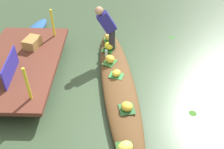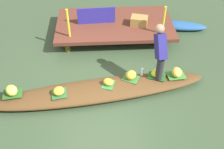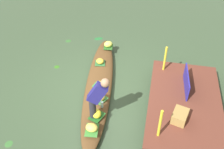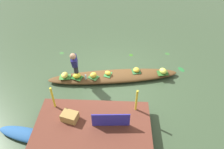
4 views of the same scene
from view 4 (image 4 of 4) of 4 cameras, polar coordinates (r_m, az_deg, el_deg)
canal_water at (r=7.75m, az=0.43°, el=-1.19°), size 40.00×40.00×0.00m
dock_platform at (r=5.96m, az=-5.26°, el=-13.81°), size 3.20×1.80×0.39m
vendor_boat at (r=7.67m, az=0.44°, el=-0.51°), size 4.82×1.38×0.25m
moored_boat at (r=6.46m, az=-21.69°, el=-15.25°), size 1.92×0.81×0.21m
leaf_mat_0 at (r=7.63m, az=-12.75°, el=-0.67°), size 0.43×0.33×0.01m
banana_bunch_0 at (r=7.58m, az=-12.85°, el=-0.16°), size 0.25×0.30×0.18m
leaf_mat_1 at (r=7.74m, az=6.65°, el=0.85°), size 0.37×0.36×0.01m
banana_bunch_1 at (r=7.69m, az=6.69°, el=1.28°), size 0.32×0.32×0.15m
leaf_mat_2 at (r=7.53m, az=-9.55°, el=-0.81°), size 0.46×0.40×0.01m
banana_bunch_2 at (r=7.48m, az=-9.62°, el=-0.31°), size 0.33×0.29×0.17m
leaf_mat_3 at (r=7.47m, az=-5.09°, el=-0.71°), size 0.43×0.41×0.01m
banana_bunch_3 at (r=7.41m, az=-5.14°, el=-0.16°), size 0.32×0.33×0.19m
leaf_mat_4 at (r=7.55m, az=-1.13°, el=0.01°), size 0.32×0.37×0.01m
banana_bunch_4 at (r=7.51m, az=-1.13°, el=0.41°), size 0.28×0.26×0.14m
leaf_mat_5 at (r=7.84m, az=13.72°, el=0.40°), size 0.42×0.34×0.01m
banana_bunch_5 at (r=7.77m, az=13.83°, el=0.95°), size 0.35×0.36×0.20m
vendor_person at (r=7.08m, az=-10.23°, el=3.11°), size 0.25×0.54×1.19m
water_bottle at (r=7.38m, az=-7.21°, el=-0.66°), size 0.07×0.07×0.18m
market_banner at (r=5.69m, az=-0.33°, el=-12.38°), size 1.02×0.09×0.46m
railing_post_west at (r=5.98m, az=6.72°, el=-7.06°), size 0.06×0.06×0.76m
railing_post_east at (r=6.25m, az=-15.91°, el=-6.11°), size 0.06×0.06×0.76m
produce_crate at (r=6.02m, az=-11.51°, el=-11.23°), size 0.51×0.43×0.24m
drifting_plant_0 at (r=8.98m, az=5.22°, el=5.34°), size 0.21×0.21×0.01m
drifting_plant_1 at (r=9.33m, az=14.92°, el=5.51°), size 0.27×0.27×0.01m
drifting_plant_2 at (r=9.32m, az=-13.60°, el=5.74°), size 0.21×0.19×0.01m
drifting_plant_3 at (r=8.61m, az=18.46°, el=1.35°), size 0.31×0.37×0.01m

